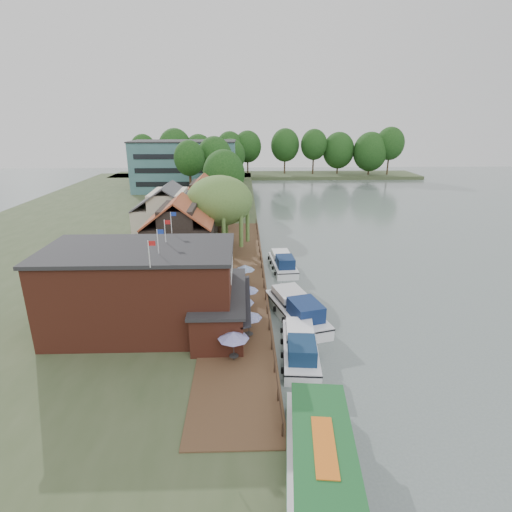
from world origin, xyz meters
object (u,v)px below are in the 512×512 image
object	(u,v)px
cottage_b	(169,215)
cruiser_1	(296,306)
cottage_c	(203,202)
tour_boat	(324,479)
umbrella_2	(241,309)
umbrella_3	(247,297)
hotel_block	(185,166)
cruiser_2	(283,261)
swan	(330,442)
cruiser_0	(300,343)
umbrella_4	(245,275)
umbrella_1	(249,325)
willow	(220,216)
umbrella_0	(234,346)
cottage_a	(180,233)
pub	(166,288)

from	to	relation	value
cottage_b	cruiser_1	xyz separation A→B (m)	(15.53, -21.94, -3.92)
cottage_c	tour_boat	xyz separation A→B (m)	(10.42, -50.28, -3.78)
umbrella_2	umbrella_3	bearing A→B (deg)	78.58
hotel_block	cruiser_2	xyz separation A→B (m)	(19.51, -54.51, -6.04)
umbrella_2	swan	distance (m)	14.42
cottage_c	cruiser_0	bearing A→B (deg)	-73.47
umbrella_4	cruiser_1	size ratio (longest dim) A/B	0.22
umbrella_3	cruiser_1	xyz separation A→B (m)	(4.70, -0.14, -0.95)
umbrella_1	willow	bearing A→B (deg)	98.84
umbrella_0	cruiser_2	xyz separation A→B (m)	(5.72, 21.87, -1.18)
cottage_a	umbrella_2	size ratio (longest dim) A/B	3.62
pub	cottage_b	size ratio (longest dim) A/B	2.08
swan	umbrella_4	bearing A→B (deg)	102.77
umbrella_1	umbrella_3	size ratio (longest dim) A/B	1.00
willow	cottage_c	bearing A→B (deg)	104.04
tour_boat	cottage_a	bearing A→B (deg)	115.98
umbrella_1	cruiser_2	bearing A→B (deg)	76.25
umbrella_0	umbrella_1	world-z (taller)	same
tour_boat	swan	distance (m)	3.98
hotel_block	cottage_b	distance (m)	46.21
willow	swan	xyz separation A→B (m)	(8.03, -32.67, -5.99)
hotel_block	cottage_c	size ratio (longest dim) A/B	2.99
umbrella_3	cruiser_1	bearing A→B (deg)	-1.72
hotel_block	willow	bearing A→B (deg)	-77.29
hotel_block	umbrella_2	distance (m)	71.99
hotel_block	umbrella_1	bearing A→B (deg)	-78.45
umbrella_0	cruiser_0	size ratio (longest dim) A/B	0.25
cottage_c	umbrella_3	xyz separation A→B (m)	(6.83, -30.80, -2.96)
cottage_b	umbrella_1	xyz separation A→B (m)	(10.95, -27.17, -2.96)
cottage_a	cruiser_1	distance (m)	17.75
pub	umbrella_2	size ratio (longest dim) A/B	8.42
cruiser_2	hotel_block	bearing A→B (deg)	105.36
umbrella_1	umbrella_2	xyz separation A→B (m)	(-0.64, 2.79, 0.00)
cottage_b	umbrella_1	distance (m)	29.44
hotel_block	umbrella_1	distance (m)	74.84
cottage_c	willow	distance (m)	14.46
cottage_b	tour_boat	bearing A→B (deg)	-70.74
pub	cruiser_0	bearing A→B (deg)	-16.45
cruiser_1	umbrella_0	bearing A→B (deg)	-139.92
cottage_c	willow	world-z (taller)	willow
cottage_a	umbrella_2	distance (m)	16.41
cottage_a	swan	distance (m)	30.79
cottage_a	umbrella_3	xyz separation A→B (m)	(7.83, -11.80, -2.96)
tour_boat	swan	bearing A→B (deg)	78.91
umbrella_1	tour_boat	bearing A→B (deg)	-76.17
willow	tour_boat	size ratio (longest dim) A/B	0.77
cruiser_0	swan	size ratio (longest dim) A/B	21.68
pub	cottage_a	bearing A→B (deg)	93.81
hotel_block	cottage_b	size ratio (longest dim) A/B	2.65
pub	cruiser_1	xyz separation A→B (m)	(11.53, 3.06, -3.32)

